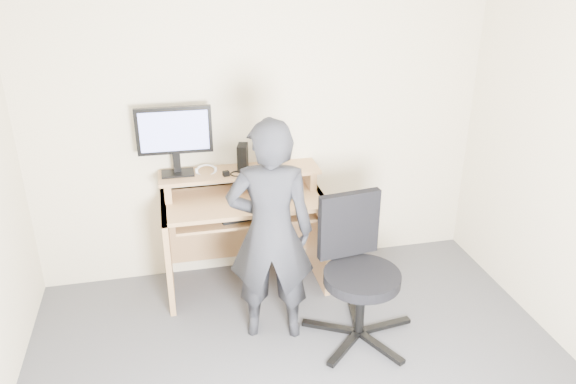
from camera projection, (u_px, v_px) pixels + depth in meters
name	position (u px, v px, depth m)	size (l,w,h in m)	color
back_wall	(261.00, 119.00, 4.24)	(3.50, 0.02, 2.50)	beige
desk	(243.00, 218.00, 4.29)	(1.20, 0.60, 0.91)	tan
monitor	(174.00, 135.00, 4.01)	(0.54, 0.15, 0.51)	black
external_drive	(243.00, 157.00, 4.18)	(0.07, 0.13, 0.20)	black
travel_mug	(266.00, 156.00, 4.23)	(0.08, 0.08, 0.18)	silver
smartphone	(282.00, 168.00, 4.23)	(0.07, 0.13, 0.01)	black
charger	(226.00, 174.00, 4.11)	(0.04, 0.04, 0.04)	black
headphones	(206.00, 171.00, 4.19)	(0.16, 0.16, 0.02)	silver
keyboard	(250.00, 213.00, 4.10)	(0.46, 0.18, 0.03)	black
mouse	(297.00, 196.00, 4.12)	(0.10, 0.06, 0.04)	black
office_chair	(357.00, 265.00, 3.70)	(0.76, 0.76, 0.96)	black
person	(271.00, 233.00, 3.61)	(0.56, 0.37, 1.54)	black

